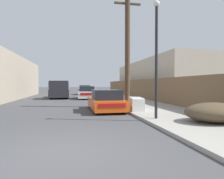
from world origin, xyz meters
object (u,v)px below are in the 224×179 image
car_parked_mid (87,93)px  car_parked_far (85,90)px  discarded_fridge (136,104)px  brush_pile (215,112)px  parked_sports_car_red (106,101)px  utility_pole (127,48)px  street_lamp (156,51)px  pickup_truck (59,90)px

car_parked_mid → car_parked_far: (0.32, 9.18, 0.02)m
discarded_fridge → car_parked_mid: car_parked_mid is taller
discarded_fridge → brush_pile: bearing=-56.0°
parked_sports_car_red → car_parked_far: (-0.11, 19.32, 0.09)m
parked_sports_car_red → brush_pile: size_ratio=1.85×
utility_pole → street_lamp: size_ratio=1.53×
car_parked_far → brush_pile: (3.56, -24.38, -0.17)m
street_lamp → brush_pile: size_ratio=2.12×
utility_pole → discarded_fridge: bearing=-92.7°
discarded_fridge → pickup_truck: size_ratio=0.31×
discarded_fridge → car_parked_far: car_parked_far is taller
parked_sports_car_red → pickup_truck: pickup_truck is taller
parked_sports_car_red → car_parked_mid: (-0.43, 10.14, 0.07)m
discarded_fridge → pickup_truck: pickup_truck is taller
parked_sports_car_red → street_lamp: 4.82m
car_parked_mid → utility_pole: bearing=-73.5°
pickup_truck → utility_pole: utility_pole is taller
street_lamp → brush_pile: street_lamp is taller
discarded_fridge → parked_sports_car_red: bearing=155.0°
brush_pile → parked_sports_car_red: bearing=124.3°
car_parked_mid → street_lamp: (1.99, -14.00, 2.36)m
car_parked_mid → car_parked_far: 9.19m
discarded_fridge → utility_pole: size_ratio=0.24×
car_parked_mid → utility_pole: 9.81m
discarded_fridge → parked_sports_car_red: size_ratio=0.41×
brush_pile → car_parked_far: bearing=98.3°
car_parked_far → street_lamp: (1.67, -23.18, 2.33)m
parked_sports_car_red → utility_pole: bearing=34.5°
car_parked_mid → utility_pole: utility_pole is taller
car_parked_far → street_lamp: 23.36m
parked_sports_car_red → pickup_truck: bearing=106.6°
car_parked_far → brush_pile: 24.64m
street_lamp → parked_sports_car_red: bearing=112.0°
car_parked_far → utility_pole: (1.80, -18.15, 3.35)m
parked_sports_car_red → street_lamp: size_ratio=0.87×
car_parked_mid → brush_pile: bearing=-72.5°
utility_pole → brush_pile: bearing=-74.2°
parked_sports_car_red → car_parked_far: bearing=90.0°
pickup_truck → street_lamp: bearing=105.6°
pickup_truck → utility_pole: bearing=114.2°
parked_sports_car_red → pickup_truck: 11.84m
discarded_fridge → brush_pile: (1.87, -4.00, 0.02)m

